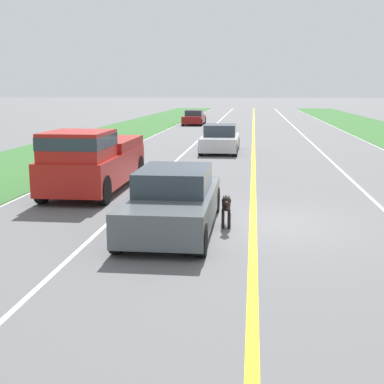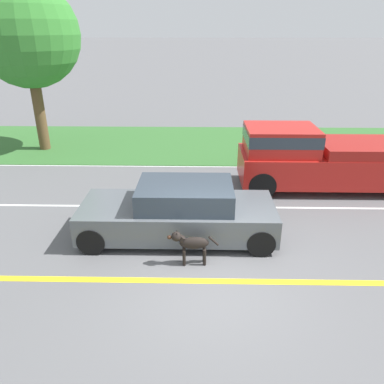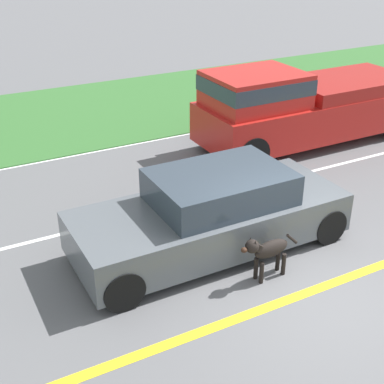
# 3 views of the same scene
# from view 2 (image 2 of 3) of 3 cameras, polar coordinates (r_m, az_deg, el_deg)

# --- Properties ---
(ground_plane) EXTENTS (400.00, 400.00, 0.00)m
(ground_plane) POSITION_cam_2_polar(r_m,az_deg,el_deg) (7.99, 3.18, -13.41)
(ground_plane) COLOR #5B5B5E
(centre_divider_line) EXTENTS (0.18, 160.00, 0.01)m
(centre_divider_line) POSITION_cam_2_polar(r_m,az_deg,el_deg) (7.99, 3.18, -13.39)
(centre_divider_line) COLOR yellow
(centre_divider_line) RESTS_ON ground
(lane_edge_line_right) EXTENTS (0.14, 160.00, 0.01)m
(lane_edge_line_right) POSITION_cam_2_polar(r_m,az_deg,el_deg) (14.21, 2.32, 3.93)
(lane_edge_line_right) COLOR white
(lane_edge_line_right) RESTS_ON ground
(lane_dash_same_dir) EXTENTS (0.10, 160.00, 0.01)m
(lane_dash_same_dir) POSITION_cam_2_polar(r_m,az_deg,el_deg) (10.98, 2.63, -2.29)
(lane_dash_same_dir) COLOR white
(lane_dash_same_dir) RESTS_ON ground
(grass_verge_right) EXTENTS (6.00, 160.00, 0.03)m
(grass_verge_right) POSITION_cam_2_polar(r_m,az_deg,el_deg) (17.06, 2.15, 7.39)
(grass_verge_right) COLOR #33662D
(grass_verge_right) RESTS_ON ground
(ego_car) EXTENTS (1.88, 4.73, 1.41)m
(ego_car) POSITION_cam_2_polar(r_m,az_deg,el_deg) (9.21, -1.94, -3.12)
(ego_car) COLOR #51565B
(ego_car) RESTS_ON ground
(dog) EXTENTS (0.26, 1.13, 0.83)m
(dog) POSITION_cam_2_polar(r_m,az_deg,el_deg) (8.22, -0.25, -7.81)
(dog) COLOR black
(dog) RESTS_ON ground
(pickup_truck) EXTENTS (2.04, 5.76, 2.01)m
(pickup_truck) POSITION_cam_2_polar(r_m,az_deg,el_deg) (12.68, 19.32, 4.94)
(pickup_truck) COLOR red
(pickup_truck) RESTS_ON ground
(roadside_tree_right_near) EXTENTS (4.02, 4.02, 6.58)m
(roadside_tree_right_near) POSITION_cam_2_polar(r_m,az_deg,el_deg) (16.80, -23.85, 21.00)
(roadside_tree_right_near) COLOR brown
(roadside_tree_right_near) RESTS_ON ground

